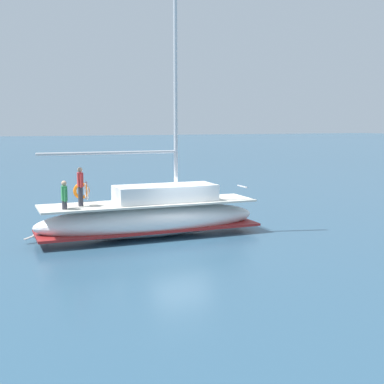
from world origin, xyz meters
TOP-DOWN VIEW (x-y plane):
  - ground_plane at (0.00, 0.00)m, footprint 400.00×400.00m
  - main_sailboat at (-0.90, -0.99)m, footprint 2.98×9.73m
  - seagull at (-1.84, -5.63)m, footprint 0.49×1.00m

SIDE VIEW (x-z plane):
  - ground_plane at x=0.00m, z-range 0.00..0.00m
  - seagull at x=-1.84m, z-range 0.15..0.32m
  - main_sailboat at x=-0.90m, z-range -5.26..7.07m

